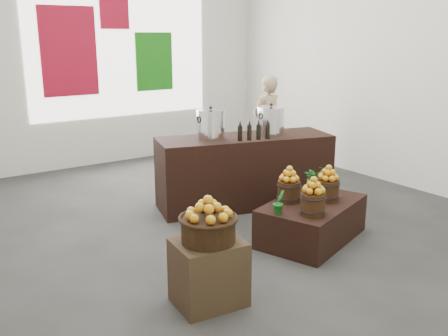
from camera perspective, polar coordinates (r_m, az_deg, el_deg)
ground at (r=6.01m, az=0.09°, el=-6.06°), size 7.00×7.00×0.00m
back_wall at (r=8.71m, az=-13.57°, el=13.55°), size 6.00×0.04×4.00m
back_opening at (r=8.81m, az=-11.66°, el=13.66°), size 3.20×0.02×2.40m
deco_red_left at (r=8.48m, az=-17.31°, el=12.59°), size 0.90×0.04×1.40m
deco_green_right at (r=9.07m, az=-7.98°, el=11.95°), size 0.70×0.04×1.00m
deco_red_upper at (r=8.77m, az=-12.44°, el=16.89°), size 0.50×0.04×0.50m
crate at (r=4.17m, az=-1.76°, el=-11.84°), size 0.59×0.51×0.55m
wicker_basket at (r=4.02m, az=-1.80°, el=-7.07°), size 0.44×0.44×0.20m
apples_in_basket at (r=3.95m, az=-1.82°, el=-4.50°), size 0.34×0.34×0.18m
display_table at (r=5.51m, az=9.99°, el=-5.96°), size 1.40×1.11×0.42m
apple_bucket_front_left at (r=5.03m, az=10.11°, el=-4.06°), size 0.24×0.24×0.23m
apples_in_bucket_front_left at (r=4.97m, az=10.21°, el=-1.94°), size 0.18×0.18×0.16m
apple_bucket_front_right at (r=5.50m, az=11.76°, el=-2.49°), size 0.24×0.24×0.23m
apples_in_bucket_front_right at (r=5.45m, az=11.87°, el=-0.54°), size 0.18×0.18×0.16m
apple_bucket_rear at (r=5.39m, az=7.42°, el=-2.65°), size 0.24×0.24×0.23m
apples_in_bucket_rear at (r=5.34m, az=7.49°, el=-0.66°), size 0.18×0.18×0.16m
herb_garnish_right at (r=5.82m, az=10.36°, el=-1.08°), size 0.28×0.25×0.30m
herb_garnish_left at (r=5.02m, az=6.28°, el=-3.89°), size 0.16×0.15×0.24m
counter at (r=6.45m, az=2.36°, el=-0.34°), size 2.33×1.29×0.91m
stock_pot_left at (r=6.17m, az=-1.53°, el=4.92°), size 0.34×0.34×0.34m
stock_pot_center at (r=6.45m, az=5.37°, el=5.30°), size 0.34×0.34×0.34m
oil_cruets at (r=6.12m, az=3.18°, el=4.39°), size 0.33×0.15×0.25m
shopper at (r=8.12m, az=4.88°, el=5.08°), size 0.60×0.42×1.54m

